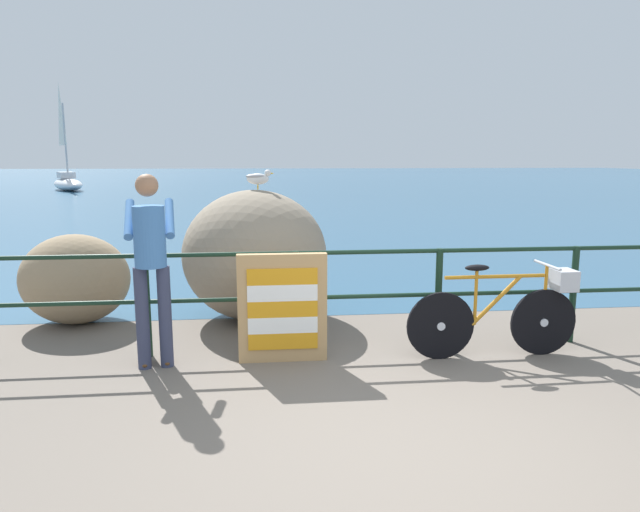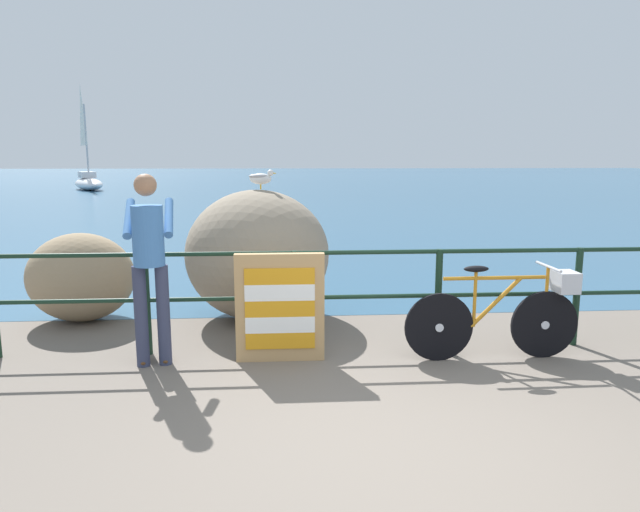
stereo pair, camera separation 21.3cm
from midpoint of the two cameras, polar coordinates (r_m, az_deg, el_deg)
ground_plane at (r=23.47m, az=-1.50°, el=5.20°), size 120.00×120.00×0.10m
sea_surface at (r=51.67m, az=-2.77°, el=7.89°), size 120.00×90.00×0.01m
promenade_railing at (r=5.63m, az=5.90°, el=-3.25°), size 7.30×0.07×1.02m
bicycle at (r=5.72m, az=19.55°, el=-5.37°), size 1.70×0.48×0.92m
person_at_railing at (r=5.32m, az=-15.83°, el=-0.45°), size 0.52×0.66×1.78m
folded_deckchair_stack at (r=5.33m, az=-2.94°, el=-5.27°), size 0.84×0.10×1.04m
breakwater_boulder_main at (r=6.75m, az=-5.46°, el=0.14°), size 1.71×1.72×1.55m
breakwater_boulder_left at (r=7.17m, az=-22.32°, el=-2.01°), size 1.23×1.04×1.05m
seagull at (r=6.70m, az=-5.11°, el=7.93°), size 0.34×0.15×0.23m
sailboat at (r=35.91m, az=-22.33°, el=7.35°), size 3.27×4.48×6.16m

